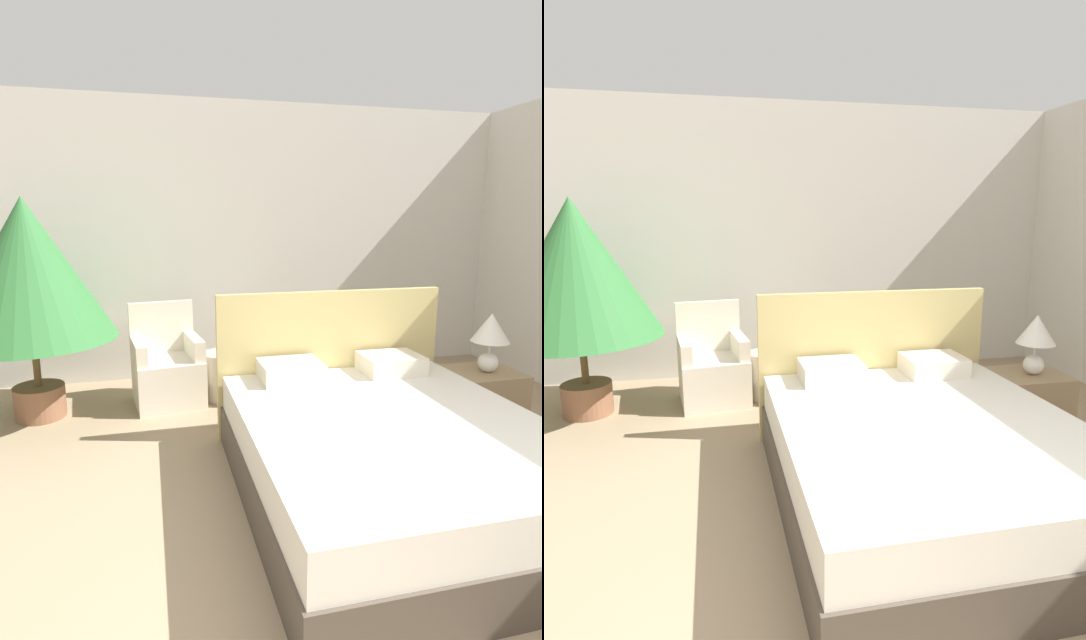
{
  "view_description": "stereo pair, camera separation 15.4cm",
  "coord_description": "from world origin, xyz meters",
  "views": [
    {
      "loc": [
        -1.09,
        -1.38,
        1.71
      ],
      "look_at": [
        -0.08,
        2.72,
        0.84
      ],
      "focal_mm": 28.0,
      "sensor_mm": 36.0,
      "label": 1
    },
    {
      "loc": [
        -0.94,
        -1.41,
        1.71
      ],
      "look_at": [
        -0.08,
        2.72,
        0.84
      ],
      "focal_mm": 28.0,
      "sensor_mm": 36.0,
      "label": 2
    }
  ],
  "objects": [
    {
      "name": "potted_palm",
      "position": [
        -2.06,
        3.1,
        1.27
      ],
      "size": [
        1.39,
        1.39,
        1.88
      ],
      "color": "brown",
      "rests_on": "ground_plane"
    },
    {
      "name": "nightstand",
      "position": [
        1.5,
        1.97,
        0.25
      ],
      "size": [
        0.55,
        0.49,
        0.5
      ],
      "color": "#937A56",
      "rests_on": "ground_plane"
    },
    {
      "name": "armchair_near_window_left",
      "position": [
        -0.96,
        3.19,
        0.29
      ],
      "size": [
        0.68,
        0.67,
        0.93
      ],
      "rotation": [
        0.0,
        0.0,
        0.13
      ],
      "color": "beige",
      "rests_on": "ground_plane"
    },
    {
      "name": "table_lamp",
      "position": [
        1.52,
        1.94,
        0.81
      ],
      "size": [
        0.3,
        0.3,
        0.48
      ],
      "color": "white",
      "rests_on": "nightstand"
    },
    {
      "name": "armchair_near_window_right",
      "position": [
        0.05,
        3.19,
        0.29
      ],
      "size": [
        0.64,
        0.63,
        0.93
      ],
      "rotation": [
        0.0,
        0.0,
        0.06
      ],
      "color": "beige",
      "rests_on": "ground_plane"
    },
    {
      "name": "side_table",
      "position": [
        -0.46,
        3.19,
        0.23
      ],
      "size": [
        0.37,
        0.37,
        0.45
      ],
      "color": "#B7AD93",
      "rests_on": "ground_plane"
    },
    {
      "name": "wall_back",
      "position": [
        0.0,
        4.01,
        1.45
      ],
      "size": [
        10.0,
        0.06,
        2.9
      ],
      "color": "silver",
      "rests_on": "ground_plane"
    },
    {
      "name": "bed",
      "position": [
        0.29,
        1.24,
        0.29
      ],
      "size": [
        1.83,
        2.18,
        1.15
      ],
      "color": "#4C4238",
      "rests_on": "ground_plane"
    }
  ]
}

